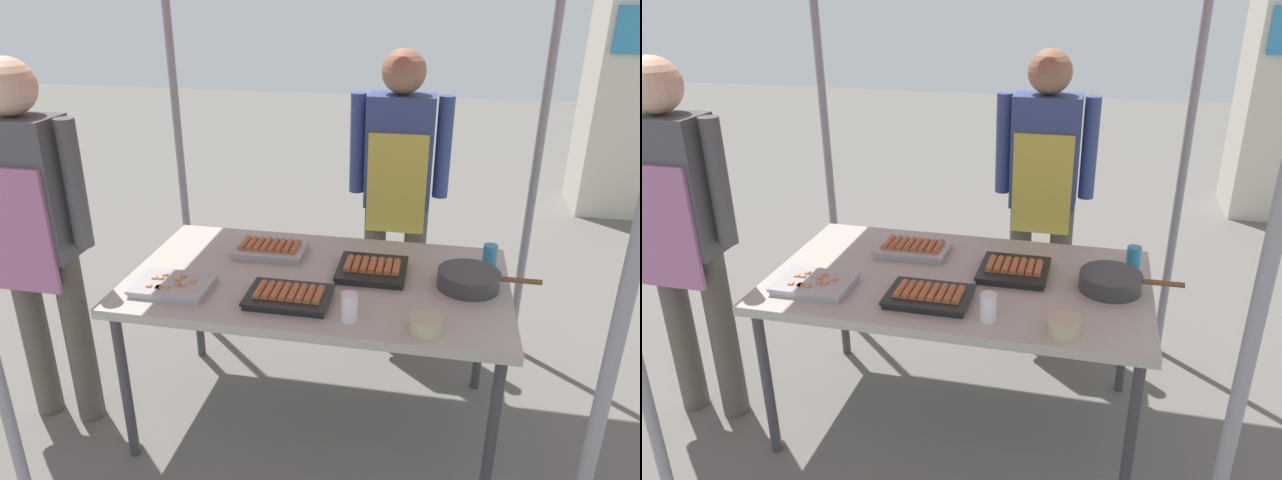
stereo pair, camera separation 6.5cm
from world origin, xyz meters
TOP-DOWN VIEW (x-y plane):
  - ground_plane at (0.00, 0.00)m, footprint 18.00×18.00m
  - stall_table at (0.00, 0.00)m, footprint 1.60×0.90m
  - tray_grilled_sausages at (0.22, 0.08)m, footprint 0.29×0.28m
  - tray_meat_skewers at (-0.56, -0.23)m, footprint 0.31×0.23m
  - tray_pork_links at (-0.07, -0.23)m, footprint 0.33×0.23m
  - tray_spring_rolls at (-0.27, 0.20)m, footprint 0.33×0.22m
  - cooking_wok at (0.63, 0.03)m, footprint 0.41×0.25m
  - condiment_bowl at (0.47, -0.36)m, footprint 0.12×0.12m
  - drink_cup_near_edge at (0.73, 0.28)m, footprint 0.06×0.06m
  - drink_cup_by_wok at (0.19, -0.33)m, footprint 0.06×0.06m
  - vendor_woman at (0.27, 0.80)m, footprint 0.52×0.23m
  - customer_nearby at (-1.17, -0.20)m, footprint 0.52×0.23m

SIDE VIEW (x-z plane):
  - ground_plane at x=0.00m, z-range 0.00..0.00m
  - stall_table at x=0.00m, z-range 0.32..1.07m
  - tray_meat_skewers at x=-0.56m, z-range 0.75..0.79m
  - tray_grilled_sausages at x=0.22m, z-range 0.75..0.80m
  - tray_pork_links at x=-0.07m, z-range 0.75..0.80m
  - tray_spring_rolls at x=-0.27m, z-range 0.75..0.80m
  - condiment_bowl at x=0.47m, z-range 0.75..0.82m
  - cooking_wok at x=0.63m, z-range 0.75..0.83m
  - drink_cup_near_edge at x=0.73m, z-range 0.75..0.84m
  - drink_cup_by_wok at x=0.19m, z-range 0.75..0.86m
  - vendor_woman at x=0.27m, z-range 0.15..1.77m
  - customer_nearby at x=-1.17m, z-range 0.16..1.81m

